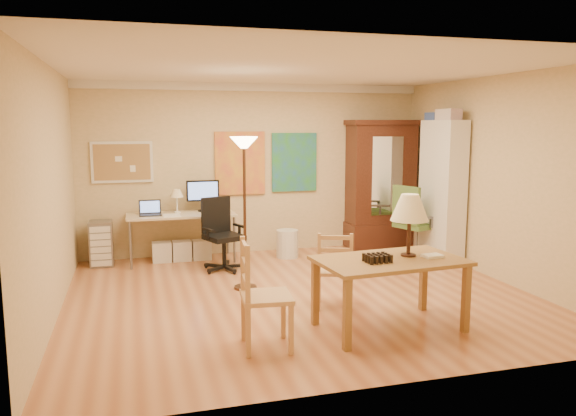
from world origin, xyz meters
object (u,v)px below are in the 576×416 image
object	(u,v)px
bookshelf	(442,192)
office_chair_green	(414,240)
office_chair_black	(223,251)
armoire	(380,193)
computer_desk	(183,232)
dining_table	(397,244)

from	to	relation	value
bookshelf	office_chair_green	bearing A→B (deg)	145.28
office_chair_black	office_chair_green	size ratio (longest dim) A/B	0.90
office_chair_green	armoire	size ratio (longest dim) A/B	0.54
computer_desk	armoire	distance (m)	3.32
armoire	bookshelf	size ratio (longest dim) A/B	1.00
dining_table	bookshelf	xyz separation A→B (m)	(1.92, 2.38, 0.19)
office_chair_black	armoire	xyz separation A→B (m)	(2.79, 0.78, 0.65)
office_chair_black	office_chair_green	bearing A→B (deg)	-3.25
dining_table	armoire	xyz separation A→B (m)	(1.46, 3.55, 0.07)
computer_desk	office_chair_black	world-z (taller)	computer_desk
armoire	dining_table	bearing A→B (deg)	-112.38
computer_desk	bookshelf	bearing A→B (deg)	-16.12
computer_desk	armoire	world-z (taller)	armoire
armoire	office_chair_black	bearing A→B (deg)	-164.48
dining_table	armoire	bearing A→B (deg)	67.62
office_chair_green	bookshelf	bearing A→B (deg)	-34.72
computer_desk	office_chair_black	distance (m)	0.87
computer_desk	armoire	xyz separation A→B (m)	(3.29, 0.08, 0.48)
computer_desk	office_chair_green	size ratio (longest dim) A/B	1.40
bookshelf	dining_table	bearing A→B (deg)	-128.86
dining_table	office_chair_green	distance (m)	3.11
office_chair_green	armoire	world-z (taller)	armoire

